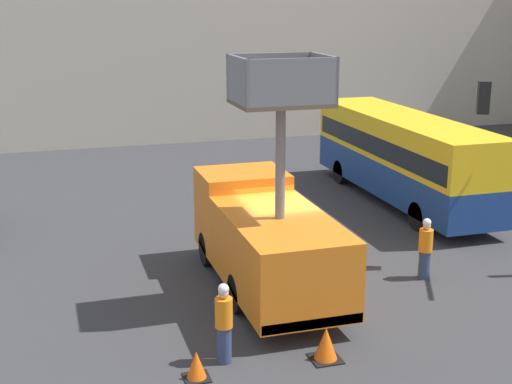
{
  "coord_description": "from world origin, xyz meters",
  "views": [
    {
      "loc": [
        -6.14,
        -17.35,
        7.58
      ],
      "look_at": [
        -0.74,
        0.45,
        2.48
      ],
      "focal_mm": 50.0,
      "sensor_mm": 36.0,
      "label": 1
    }
  ],
  "objects_px": {
    "road_worker_directing": "(425,249)",
    "traffic_cone_far_side": "(326,344)",
    "road_worker_near_truck": "(224,323)",
    "utility_truck": "(266,234)",
    "traffic_cone_mid_road": "(196,366)",
    "city_bus": "(403,153)"
  },
  "relations": [
    {
      "from": "road_worker_directing",
      "to": "traffic_cone_far_side",
      "type": "relative_size",
      "value": 2.33
    },
    {
      "from": "road_worker_near_truck",
      "to": "traffic_cone_far_side",
      "type": "relative_size",
      "value": 2.41
    },
    {
      "from": "utility_truck",
      "to": "road_worker_directing",
      "type": "relative_size",
      "value": 3.87
    },
    {
      "from": "traffic_cone_mid_road",
      "to": "utility_truck",
      "type": "bearing_deg",
      "value": 55.39
    },
    {
      "from": "city_bus",
      "to": "road_worker_near_truck",
      "type": "distance_m",
      "value": 13.92
    },
    {
      "from": "road_worker_directing",
      "to": "traffic_cone_mid_road",
      "type": "bearing_deg",
      "value": -170.99
    },
    {
      "from": "city_bus",
      "to": "road_worker_near_truck",
      "type": "height_order",
      "value": "city_bus"
    },
    {
      "from": "city_bus",
      "to": "road_worker_directing",
      "type": "relative_size",
      "value": 6.05
    },
    {
      "from": "city_bus",
      "to": "road_worker_directing",
      "type": "bearing_deg",
      "value": 171.39
    },
    {
      "from": "road_worker_near_truck",
      "to": "traffic_cone_far_side",
      "type": "bearing_deg",
      "value": 128.48
    },
    {
      "from": "city_bus",
      "to": "traffic_cone_far_side",
      "type": "height_order",
      "value": "city_bus"
    },
    {
      "from": "utility_truck",
      "to": "traffic_cone_mid_road",
      "type": "xyz_separation_m",
      "value": [
        -2.76,
        -4.0,
        -1.27
      ]
    },
    {
      "from": "road_worker_directing",
      "to": "utility_truck",
      "type": "bearing_deg",
      "value": 156.59
    },
    {
      "from": "utility_truck",
      "to": "road_worker_near_truck",
      "type": "bearing_deg",
      "value": -120.28
    },
    {
      "from": "utility_truck",
      "to": "traffic_cone_far_side",
      "type": "distance_m",
      "value": 4.2
    },
    {
      "from": "utility_truck",
      "to": "traffic_cone_far_side",
      "type": "xyz_separation_m",
      "value": [
        0.08,
        -4.02,
        -1.2
      ]
    },
    {
      "from": "road_worker_near_truck",
      "to": "road_worker_directing",
      "type": "relative_size",
      "value": 1.04
    },
    {
      "from": "traffic_cone_mid_road",
      "to": "traffic_cone_far_side",
      "type": "height_order",
      "value": "traffic_cone_far_side"
    },
    {
      "from": "road_worker_directing",
      "to": "traffic_cone_far_side",
      "type": "xyz_separation_m",
      "value": [
        -4.37,
        -3.49,
        -0.51
      ]
    },
    {
      "from": "utility_truck",
      "to": "road_worker_near_truck",
      "type": "xyz_separation_m",
      "value": [
        -2.04,
        -3.5,
        -0.65
      ]
    },
    {
      "from": "road_worker_directing",
      "to": "traffic_cone_mid_road",
      "type": "distance_m",
      "value": 8.03
    },
    {
      "from": "utility_truck",
      "to": "road_worker_directing",
      "type": "xyz_separation_m",
      "value": [
        4.46,
        -0.53,
        -0.69
      ]
    }
  ]
}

